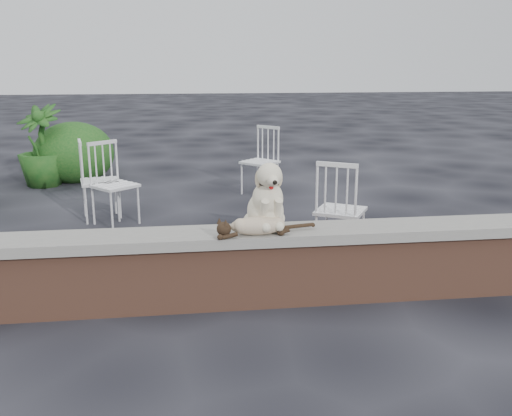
{
  "coord_description": "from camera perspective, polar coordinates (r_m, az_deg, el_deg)",
  "views": [
    {
      "loc": [
        -0.11,
        -3.98,
        1.8
      ],
      "look_at": [
        0.44,
        0.2,
        0.7
      ],
      "focal_mm": 39.23,
      "sensor_mm": 36.0,
      "label": 1
    }
  ],
  "objects": [
    {
      "name": "ground",
      "position": [
        4.37,
        -5.42,
        -9.77
      ],
      "size": [
        60.0,
        60.0,
        0.0
      ],
      "primitive_type": "plane",
      "color": "black",
      "rests_on": "ground"
    },
    {
      "name": "brick_wall",
      "position": [
        4.27,
        -5.5,
        -6.72
      ],
      "size": [
        6.0,
        0.3,
        0.5
      ],
      "primitive_type": "cube",
      "color": "brown",
      "rests_on": "ground"
    },
    {
      "name": "capstone",
      "position": [
        4.18,
        -5.6,
        -3.01
      ],
      "size": [
        6.2,
        0.4,
        0.08
      ],
      "primitive_type": "cube",
      "color": "slate",
      "rests_on": "brick_wall"
    },
    {
      "name": "dog",
      "position": [
        4.17,
        0.97,
        1.41
      ],
      "size": [
        0.4,
        0.5,
        0.53
      ],
      "primitive_type": null,
      "rotation": [
        0.0,
        0.0,
        0.12
      ],
      "color": "beige",
      "rests_on": "capstone"
    },
    {
      "name": "cat",
      "position": [
        4.07,
        0.15,
        -1.7
      ],
      "size": [
        0.92,
        0.32,
        0.15
      ],
      "primitive_type": null,
      "rotation": [
        0.0,
        0.0,
        0.12
      ],
      "color": "tan",
      "rests_on": "capstone"
    },
    {
      "name": "chair_e",
      "position": [
        6.77,
        -15.65,
        2.76
      ],
      "size": [
        0.66,
        0.66,
        0.94
      ],
      "primitive_type": null,
      "rotation": [
        0.0,
        0.0,
        1.78
      ],
      "color": "white",
      "rests_on": "ground"
    },
    {
      "name": "chair_a",
      "position": [
        6.51,
        -14.23,
        2.39
      ],
      "size": [
        0.79,
        0.79,
        0.94
      ],
      "primitive_type": null,
      "rotation": [
        0.0,
        0.0,
        0.72
      ],
      "color": "white",
      "rests_on": "ground"
    },
    {
      "name": "chair_c",
      "position": [
        5.3,
        8.62,
        -0.08
      ],
      "size": [
        0.77,
        0.77,
        0.94
      ],
      "primitive_type": null,
      "rotation": [
        0.0,
        0.0,
        2.61
      ],
      "color": "white",
      "rests_on": "ground"
    },
    {
      "name": "chair_d",
      "position": [
        7.81,
        0.39,
        4.83
      ],
      "size": [
        0.79,
        0.79,
        0.94
      ],
      "primitive_type": null,
      "rotation": [
        0.0,
        0.0,
        -0.8
      ],
      "color": "white",
      "rests_on": "ground"
    },
    {
      "name": "potted_plant_b",
      "position": [
        8.91,
        -21.09,
        5.95
      ],
      "size": [
        0.92,
        0.92,
        1.21
      ],
      "primitive_type": "imported",
      "rotation": [
        0.0,
        0.0,
        -0.5
      ],
      "color": "#144716",
      "rests_on": "ground"
    },
    {
      "name": "shrubbery",
      "position": [
        8.73,
        -22.13,
        4.42
      ],
      "size": [
        2.52,
        3.4,
        0.97
      ],
      "color": "#144716",
      "rests_on": "ground"
    }
  ]
}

